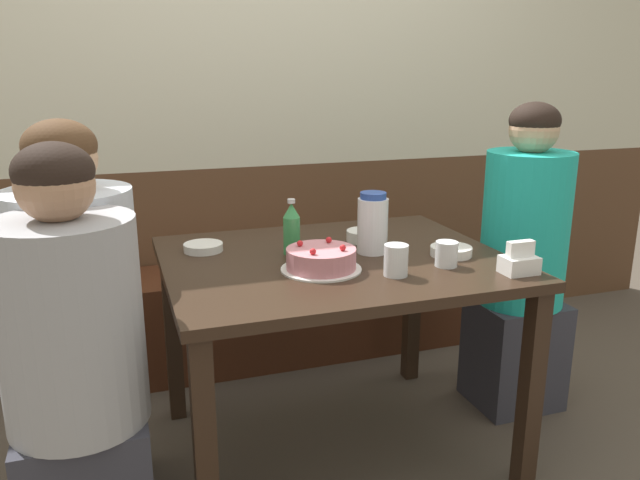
{
  "coord_description": "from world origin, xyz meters",
  "views": [
    {
      "loc": [
        -0.7,
        -1.91,
        1.37
      ],
      "look_at": [
        -0.04,
        0.05,
        0.8
      ],
      "focal_mm": 35.0,
      "sensor_mm": 36.0,
      "label": 1
    }
  ],
  "objects_px": {
    "person_teal_shirt": "(79,322)",
    "person_grey_tee": "(522,266)",
    "soju_bottle": "(292,228)",
    "person_pale_blue_shirt": "(76,371)",
    "bowl_side_dish": "(364,236)",
    "water_pitcher": "(373,224)",
    "bowl_rice_small": "(451,251)",
    "bench_seat": "(276,311)",
    "napkin_holder": "(519,262)",
    "glass_tumbler_short": "(396,260)",
    "glass_water_tall": "(446,254)",
    "birthday_cake": "(321,259)",
    "bowl_soup_white": "(203,247)"
  },
  "relations": [
    {
      "from": "water_pitcher",
      "to": "bowl_side_dish",
      "type": "distance_m",
      "value": 0.17
    },
    {
      "from": "birthday_cake",
      "to": "glass_water_tall",
      "type": "height_order",
      "value": "birthday_cake"
    },
    {
      "from": "bowl_side_dish",
      "to": "glass_water_tall",
      "type": "distance_m",
      "value": 0.39
    },
    {
      "from": "bench_seat",
      "to": "water_pitcher",
      "type": "relative_size",
      "value": 8.78
    },
    {
      "from": "bench_seat",
      "to": "soju_bottle",
      "type": "relative_size",
      "value": 9.68
    },
    {
      "from": "soju_bottle",
      "to": "bowl_side_dish",
      "type": "relative_size",
      "value": 1.48
    },
    {
      "from": "bowl_side_dish",
      "to": "glass_tumbler_short",
      "type": "bearing_deg",
      "value": -98.67
    },
    {
      "from": "bench_seat",
      "to": "person_grey_tee",
      "type": "bearing_deg",
      "value": -41.78
    },
    {
      "from": "birthday_cake",
      "to": "glass_water_tall",
      "type": "relative_size",
      "value": 3.16
    },
    {
      "from": "bench_seat",
      "to": "person_teal_shirt",
      "type": "xyz_separation_m",
      "value": [
        -0.83,
        -0.82,
        0.39
      ]
    },
    {
      "from": "bowl_rice_small",
      "to": "person_pale_blue_shirt",
      "type": "bearing_deg",
      "value": -172.05
    },
    {
      "from": "glass_tumbler_short",
      "to": "glass_water_tall",
      "type": "bearing_deg",
      "value": 9.91
    },
    {
      "from": "person_teal_shirt",
      "to": "water_pitcher",
      "type": "bearing_deg",
      "value": -0.17
    },
    {
      "from": "soju_bottle",
      "to": "bowl_side_dish",
      "type": "xyz_separation_m",
      "value": [
        0.3,
        0.07,
        -0.07
      ]
    },
    {
      "from": "soju_bottle",
      "to": "bowl_side_dish",
      "type": "height_order",
      "value": "soju_bottle"
    },
    {
      "from": "soju_bottle",
      "to": "bench_seat",
      "type": "bearing_deg",
      "value": 80.28
    },
    {
      "from": "water_pitcher",
      "to": "napkin_holder",
      "type": "height_order",
      "value": "water_pitcher"
    },
    {
      "from": "bench_seat",
      "to": "glass_tumbler_short",
      "type": "distance_m",
      "value": 1.22
    },
    {
      "from": "soju_bottle",
      "to": "bowl_side_dish",
      "type": "distance_m",
      "value": 0.32
    },
    {
      "from": "birthday_cake",
      "to": "person_grey_tee",
      "type": "relative_size",
      "value": 0.21
    },
    {
      "from": "bench_seat",
      "to": "glass_water_tall",
      "type": "bearing_deg",
      "value": -73.51
    },
    {
      "from": "glass_tumbler_short",
      "to": "person_grey_tee",
      "type": "height_order",
      "value": "person_grey_tee"
    },
    {
      "from": "napkin_holder",
      "to": "person_teal_shirt",
      "type": "relative_size",
      "value": 0.09
    },
    {
      "from": "glass_water_tall",
      "to": "person_pale_blue_shirt",
      "type": "height_order",
      "value": "person_pale_blue_shirt"
    },
    {
      "from": "water_pitcher",
      "to": "person_grey_tee",
      "type": "height_order",
      "value": "person_grey_tee"
    },
    {
      "from": "water_pitcher",
      "to": "soju_bottle",
      "type": "distance_m",
      "value": 0.28
    },
    {
      "from": "napkin_holder",
      "to": "person_pale_blue_shirt",
      "type": "distance_m",
      "value": 1.34
    },
    {
      "from": "bench_seat",
      "to": "bowl_soup_white",
      "type": "bearing_deg",
      "value": -123.98
    },
    {
      "from": "person_teal_shirt",
      "to": "person_grey_tee",
      "type": "bearing_deg",
      "value": 2.55
    },
    {
      "from": "glass_water_tall",
      "to": "glass_tumbler_short",
      "type": "xyz_separation_m",
      "value": [
        -0.2,
        -0.03,
        0.01
      ]
    },
    {
      "from": "bowl_soup_white",
      "to": "glass_tumbler_short",
      "type": "xyz_separation_m",
      "value": [
        0.53,
        -0.46,
        0.04
      ]
    },
    {
      "from": "soju_bottle",
      "to": "person_pale_blue_shirt",
      "type": "distance_m",
      "value": 0.83
    },
    {
      "from": "person_teal_shirt",
      "to": "person_pale_blue_shirt",
      "type": "relative_size",
      "value": 1.03
    },
    {
      "from": "person_pale_blue_shirt",
      "to": "person_grey_tee",
      "type": "bearing_deg",
      "value": 12.44
    },
    {
      "from": "napkin_holder",
      "to": "glass_tumbler_short",
      "type": "bearing_deg",
      "value": 164.41
    },
    {
      "from": "water_pitcher",
      "to": "bench_seat",
      "type": "bearing_deg",
      "value": 99.81
    },
    {
      "from": "birthday_cake",
      "to": "bowl_rice_small",
      "type": "xyz_separation_m",
      "value": [
        0.48,
        0.01,
        -0.02
      ]
    },
    {
      "from": "glass_water_tall",
      "to": "water_pitcher",
      "type": "bearing_deg",
      "value": 127.02
    },
    {
      "from": "water_pitcher",
      "to": "glass_water_tall",
      "type": "height_order",
      "value": "water_pitcher"
    },
    {
      "from": "water_pitcher",
      "to": "glass_tumbler_short",
      "type": "distance_m",
      "value": 0.26
    },
    {
      "from": "water_pitcher",
      "to": "bowl_side_dish",
      "type": "xyz_separation_m",
      "value": [
        0.03,
        0.15,
        -0.08
      ]
    },
    {
      "from": "napkin_holder",
      "to": "bowl_rice_small",
      "type": "distance_m",
      "value": 0.26
    },
    {
      "from": "water_pitcher",
      "to": "bowl_rice_small",
      "type": "xyz_separation_m",
      "value": [
        0.24,
        -0.12,
        -0.09
      ]
    },
    {
      "from": "bench_seat",
      "to": "napkin_holder",
      "type": "xyz_separation_m",
      "value": [
        0.49,
        -1.18,
        0.55
      ]
    },
    {
      "from": "bench_seat",
      "to": "napkin_holder",
      "type": "height_order",
      "value": "napkin_holder"
    },
    {
      "from": "napkin_holder",
      "to": "bowl_side_dish",
      "type": "relative_size",
      "value": 0.84
    },
    {
      "from": "napkin_holder",
      "to": "birthday_cake",
      "type": "bearing_deg",
      "value": 158.22
    },
    {
      "from": "glass_water_tall",
      "to": "glass_tumbler_short",
      "type": "height_order",
      "value": "glass_tumbler_short"
    },
    {
      "from": "person_teal_shirt",
      "to": "glass_tumbler_short",
      "type": "bearing_deg",
      "value": -15.28
    },
    {
      "from": "water_pitcher",
      "to": "person_teal_shirt",
      "type": "xyz_separation_m",
      "value": [
        -0.98,
        0.0,
        -0.23
      ]
    }
  ]
}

